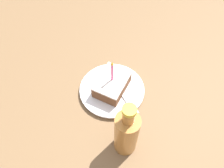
{
  "coord_description": "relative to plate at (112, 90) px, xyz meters",
  "views": [
    {
      "loc": [
        0.17,
        -0.42,
        0.67
      ],
      "look_at": [
        -0.02,
        -0.02,
        0.04
      ],
      "focal_mm": 35.0,
      "sensor_mm": 36.0,
      "label": 1
    }
  ],
  "objects": [
    {
      "name": "cake_slice",
      "position": [
        0.0,
        0.0,
        0.04
      ],
      "size": [
        0.1,
        0.13,
        0.14
      ],
      "color": "brown",
      "rests_on": "plate"
    },
    {
      "name": "ground_plane",
      "position": [
        0.02,
        0.02,
        -0.03
      ],
      "size": [
        2.4,
        2.4,
        0.04
      ],
      "color": "brown",
      "rests_on": "ground"
    },
    {
      "name": "fork",
      "position": [
        0.06,
        -0.02,
        0.01
      ],
      "size": [
        0.15,
        0.11,
        0.0
      ],
      "color": "#B2B2B7",
      "rests_on": "plate"
    },
    {
      "name": "bottle",
      "position": [
        0.13,
        -0.16,
        0.08
      ],
      "size": [
        0.07,
        0.07,
        0.23
      ],
      "color": "#B27233",
      "rests_on": "ground_plane"
    },
    {
      "name": "plate",
      "position": [
        0.0,
        0.0,
        0.0
      ],
      "size": [
        0.23,
        0.23,
        0.02
      ],
      "color": "silver",
      "rests_on": "ground_plane"
    }
  ]
}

